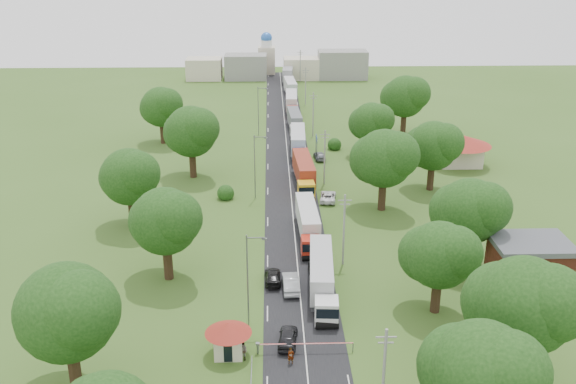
{
  "coord_description": "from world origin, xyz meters",
  "views": [
    {
      "loc": [
        -3.1,
        -76.07,
        35.87
      ],
      "look_at": [
        -0.66,
        9.73,
        3.0
      ],
      "focal_mm": 40.0,
      "sensor_mm": 36.0,
      "label": 1
    }
  ],
  "objects_px": {
    "boom_barrier": "(291,345)",
    "truck_0": "(322,276)",
    "info_sign": "(316,142)",
    "car_lane_front": "(288,337)",
    "pedestrian_near": "(291,356)",
    "car_lane_mid": "(291,283)",
    "guard_booth": "(228,334)"
  },
  "relations": [
    {
      "from": "pedestrian_near",
      "to": "car_lane_mid",
      "type": "bearing_deg",
      "value": 82.69
    },
    {
      "from": "info_sign",
      "to": "car_lane_mid",
      "type": "xyz_separation_m",
      "value": [
        -6.2,
        -48.0,
        -2.18
      ]
    },
    {
      "from": "guard_booth",
      "to": "pedestrian_near",
      "type": "relative_size",
      "value": 2.65
    },
    {
      "from": "info_sign",
      "to": "truck_0",
      "type": "distance_m",
      "value": 48.98
    },
    {
      "from": "truck_0",
      "to": "pedestrian_near",
      "type": "bearing_deg",
      "value": -106.59
    },
    {
      "from": "boom_barrier",
      "to": "car_lane_mid",
      "type": "height_order",
      "value": "car_lane_mid"
    },
    {
      "from": "car_lane_front",
      "to": "pedestrian_near",
      "type": "height_order",
      "value": "pedestrian_near"
    },
    {
      "from": "info_sign",
      "to": "car_lane_front",
      "type": "height_order",
      "value": "info_sign"
    },
    {
      "from": "info_sign",
      "to": "car_lane_front",
      "type": "relative_size",
      "value": 0.94
    },
    {
      "from": "truck_0",
      "to": "pedestrian_near",
      "type": "distance_m",
      "value": 13.42
    },
    {
      "from": "boom_barrier",
      "to": "info_sign",
      "type": "height_order",
      "value": "info_sign"
    },
    {
      "from": "truck_0",
      "to": "car_lane_front",
      "type": "height_order",
      "value": "truck_0"
    },
    {
      "from": "car_lane_front",
      "to": "info_sign",
      "type": "bearing_deg",
      "value": -90.21
    },
    {
      "from": "car_lane_mid",
      "to": "boom_barrier",
      "type": "bearing_deg",
      "value": 86.06
    },
    {
      "from": "truck_0",
      "to": "pedestrian_near",
      "type": "xyz_separation_m",
      "value": [
        -3.81,
        -12.8,
        -1.29
      ]
    },
    {
      "from": "truck_0",
      "to": "car_lane_mid",
      "type": "relative_size",
      "value": 2.89
    },
    {
      "from": "boom_barrier",
      "to": "info_sign",
      "type": "distance_m",
      "value": 60.39
    },
    {
      "from": "guard_booth",
      "to": "info_sign",
      "type": "height_order",
      "value": "info_sign"
    },
    {
      "from": "car_lane_mid",
      "to": "pedestrian_near",
      "type": "bearing_deg",
      "value": 85.95
    },
    {
      "from": "truck_0",
      "to": "car_lane_mid",
      "type": "bearing_deg",
      "value": 165.22
    },
    {
      "from": "boom_barrier",
      "to": "info_sign",
      "type": "relative_size",
      "value": 2.25
    },
    {
      "from": "guard_booth",
      "to": "boom_barrier",
      "type": "bearing_deg",
      "value": 0.01
    },
    {
      "from": "info_sign",
      "to": "car_lane_mid",
      "type": "bearing_deg",
      "value": -97.36
    },
    {
      "from": "guard_booth",
      "to": "car_lane_front",
      "type": "height_order",
      "value": "guard_booth"
    },
    {
      "from": "boom_barrier",
      "to": "guard_booth",
      "type": "height_order",
      "value": "guard_booth"
    },
    {
      "from": "car_lane_front",
      "to": "car_lane_mid",
      "type": "relative_size",
      "value": 0.87
    },
    {
      "from": "boom_barrier",
      "to": "guard_booth",
      "type": "bearing_deg",
      "value": -179.99
    },
    {
      "from": "guard_booth",
      "to": "pedestrian_near",
      "type": "distance_m",
      "value": 6.16
    },
    {
      "from": "pedestrian_near",
      "to": "truck_0",
      "type": "bearing_deg",
      "value": 67.91
    },
    {
      "from": "boom_barrier",
      "to": "car_lane_front",
      "type": "bearing_deg",
      "value": 100.01
    },
    {
      "from": "boom_barrier",
      "to": "truck_0",
      "type": "relative_size",
      "value": 0.64
    },
    {
      "from": "info_sign",
      "to": "truck_0",
      "type": "relative_size",
      "value": 0.28
    }
  ]
}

